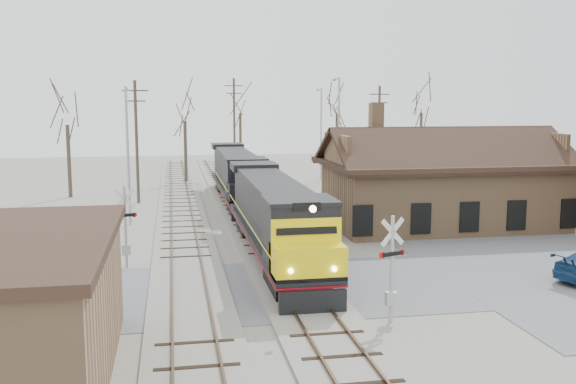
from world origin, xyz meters
TOP-DOWN VIEW (x-y plane):
  - ground at (0.00, 0.00)m, footprint 140.00×140.00m
  - road at (0.00, 0.00)m, footprint 60.00×9.00m
  - track_main at (0.00, 15.00)m, footprint 3.40×90.00m
  - track_siding at (-4.50, 15.00)m, footprint 3.40×90.00m
  - depot at (11.99, 12.00)m, footprint 15.20×9.31m
  - locomotive_lead at (0.00, 5.03)m, footprint 2.80×18.74m
  - locomotive_trailing at (0.00, 24.05)m, footprint 2.80×18.74m
  - crossbuck_near at (2.65, -4.94)m, footprint 1.09×0.45m
  - crossbuck_far at (-7.37, 4.73)m, footprint 1.14×0.30m
  - streetlight_a at (-7.86, 16.06)m, footprint 0.25×2.04m
  - streetlight_b at (7.86, 22.49)m, footprint 0.25×2.04m
  - streetlight_c at (10.05, 37.77)m, footprint 0.25×2.04m
  - utility_pole_a at (-7.75, 25.14)m, footprint 2.00×0.24m
  - utility_pole_b at (1.69, 43.02)m, footprint 2.00×0.24m
  - utility_pole_c at (14.55, 32.58)m, footprint 2.00×0.24m
  - tree_a at (-13.54, 29.33)m, footprint 4.05×4.05m
  - tree_b at (-3.70, 37.62)m, footprint 4.05×4.05m
  - tree_c at (3.07, 49.80)m, footprint 4.40×4.40m
  - tree_d at (12.23, 39.55)m, footprint 4.42×4.42m
  - tree_e at (21.77, 39.89)m, footprint 4.52×4.52m

SIDE VIEW (x-z plane):
  - ground at x=0.00m, z-range 0.00..0.00m
  - road at x=0.00m, z-range 0.00..0.03m
  - track_main at x=0.00m, z-range -0.05..0.19m
  - track_siding at x=-4.50m, z-range -0.05..0.19m
  - crossbuck_near at x=2.65m, z-range -0.11..3.84m
  - crossbuck_far at x=-7.37m, z-range -0.12..3.88m
  - locomotive_trailing at x=0.00m, z-range 0.22..4.15m
  - locomotive_lead at x=0.00m, z-range 0.10..4.26m
  - depot at x=11.99m, z-range -1.54..6.36m
  - utility_pole_c at x=14.55m, z-range 0.22..9.69m
  - streetlight_a at x=-7.86m, z-range 0.54..9.48m
  - utility_pole_a at x=-7.75m, z-range 0.22..9.85m
  - streetlight_c at x=10.05m, z-range 0.54..9.89m
  - utility_pole_b at x=1.69m, z-range 0.23..10.68m
  - streetlight_b at x=7.86m, z-range 0.54..10.41m
  - tree_a at x=-13.54m, z-range 2.10..12.02m
  - tree_b at x=-3.70m, z-range 2.10..12.03m
  - tree_c at x=3.07m, z-range 2.29..13.06m
  - tree_d at x=12.23m, z-range 2.29..13.12m
  - tree_e at x=21.77m, z-range 2.35..13.43m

